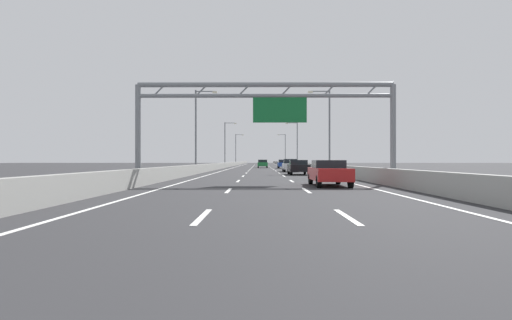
{
  "coord_description": "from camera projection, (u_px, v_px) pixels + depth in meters",
  "views": [
    {
      "loc": [
        -0.38,
        1.94,
        1.41
      ],
      "look_at": [
        -1.01,
        84.11,
        1.45
      ],
      "focal_mm": 29.84,
      "sensor_mm": 36.0,
      "label": 1
    }
  ],
  "objects": [
    {
      "name": "lane_dash_left_5",
      "position": [
        246.0,
        173.0,
        46.57
      ],
      "size": [
        0.16,
        3.0,
        0.01
      ],
      "primitive_type": "cube",
      "color": "white",
      "rests_on": "ground_plane"
    },
    {
      "name": "lane_dash_right_6",
      "position": [
        276.0,
        171.0,
        55.54
      ],
      "size": [
        0.16,
        3.0,
        0.01
      ],
      "primitive_type": "cube",
      "color": "white",
      "rests_on": "ground_plane"
    },
    {
      "name": "sign_gantry",
      "position": [
        267.0,
        106.0,
        26.89
      ],
      "size": [
        16.52,
        0.36,
        6.36
      ],
      "color": "gray",
      "rests_on": "ground_plane"
    },
    {
      "name": "black_car",
      "position": [
        298.0,
        167.0,
        41.47
      ],
      "size": [
        1.86,
        4.59,
        1.43
      ],
      "color": "black",
      "rests_on": "ground_plane"
    },
    {
      "name": "streetlamp_left_mid",
      "position": [
        198.0,
        126.0,
        48.93
      ],
      "size": [
        2.58,
        0.28,
        9.5
      ],
      "color": "slate",
      "rests_on": "ground_plane"
    },
    {
      "name": "lane_dash_right_17",
      "position": [
        265.0,
        164.0,
        154.54
      ],
      "size": [
        0.16,
        3.0,
        0.01
      ],
      "primitive_type": "cube",
      "color": "white",
      "rests_on": "ground_plane"
    },
    {
      "name": "edge_line_right",
      "position": [
        287.0,
        167.0,
        86.02
      ],
      "size": [
        0.16,
        176.0,
        0.01
      ],
      "primitive_type": "cube",
      "color": "white",
      "rests_on": "ground_plane"
    },
    {
      "name": "lane_dash_right_4",
      "position": [
        284.0,
        176.0,
        37.54
      ],
      "size": [
        0.16,
        3.0,
        0.01
      ],
      "primitive_type": "cube",
      "color": "white",
      "rests_on": "ground_plane"
    },
    {
      "name": "lane_dash_right_3",
      "position": [
        292.0,
        181.0,
        28.54
      ],
      "size": [
        0.16,
        3.0,
        0.01
      ],
      "primitive_type": "cube",
      "color": "white",
      "rests_on": "ground_plane"
    },
    {
      "name": "lane_dash_left_15",
      "position": [
        255.0,
        165.0,
        136.57
      ],
      "size": [
        0.16,
        3.0,
        0.01
      ],
      "primitive_type": "cube",
      "color": "white",
      "rests_on": "ground_plane"
    },
    {
      "name": "lane_dash_left_9",
      "position": [
        252.0,
        167.0,
        82.57
      ],
      "size": [
        0.16,
        3.0,
        0.01
      ],
      "primitive_type": "cube",
      "color": "white",
      "rests_on": "ground_plane"
    },
    {
      "name": "lane_dash_left_4",
      "position": [
        243.0,
        176.0,
        37.57
      ],
      "size": [
        0.16,
        3.0,
        0.01
      ],
      "primitive_type": "cube",
      "color": "white",
      "rests_on": "ground_plane"
    },
    {
      "name": "streetlamp_right_mid",
      "position": [
        327.0,
        126.0,
        48.82
      ],
      "size": [
        2.58,
        0.28,
        9.5
      ],
      "color": "slate",
      "rests_on": "ground_plane"
    },
    {
      "name": "streetlamp_left_far",
      "position": [
        226.0,
        142.0,
        90.42
      ],
      "size": [
        2.58,
        0.28,
        9.5
      ],
      "color": "slate",
      "rests_on": "ground_plane"
    },
    {
      "name": "lane_dash_left_14",
      "position": [
        255.0,
        165.0,
        127.57
      ],
      "size": [
        0.16,
        3.0,
        0.01
      ],
      "primitive_type": "cube",
      "color": "white",
      "rests_on": "ground_plane"
    },
    {
      "name": "lane_dash_left_7",
      "position": [
        250.0,
        169.0,
        64.57
      ],
      "size": [
        0.16,
        3.0,
        0.01
      ],
      "primitive_type": "cube",
      "color": "white",
      "rests_on": "ground_plane"
    },
    {
      "name": "blue_car",
      "position": [
        283.0,
        164.0,
        74.22
      ],
      "size": [
        1.81,
        4.66,
        1.52
      ],
      "color": "#2347AD",
      "rests_on": "ground_plane"
    },
    {
      "name": "lane_dash_right_14",
      "position": [
        267.0,
        165.0,
        127.54
      ],
      "size": [
        0.16,
        3.0,
        0.01
      ],
      "primitive_type": "cube",
      "color": "white",
      "rests_on": "ground_plane"
    },
    {
      "name": "lane_dash_right_11",
      "position": [
        268.0,
        166.0,
        100.54
      ],
      "size": [
        0.16,
        3.0,
        0.01
      ],
      "primitive_type": "cube",
      "color": "white",
      "rests_on": "ground_plane"
    },
    {
      "name": "lane_dash_left_1",
      "position": [
        202.0,
        217.0,
        10.57
      ],
      "size": [
        0.16,
        3.0,
        0.01
      ],
      "primitive_type": "cube",
      "color": "white",
      "rests_on": "ground_plane"
    },
    {
      "name": "lane_dash_left_13",
      "position": [
        254.0,
        165.0,
        118.57
      ],
      "size": [
        0.16,
        3.0,
        0.01
      ],
      "primitive_type": "cube",
      "color": "white",
      "rests_on": "ground_plane"
    },
    {
      "name": "lane_dash_right_5",
      "position": [
        279.0,
        173.0,
        46.54
      ],
      "size": [
        0.16,
        3.0,
        0.01
      ],
      "primitive_type": "cube",
      "color": "white",
      "rests_on": "ground_plane"
    },
    {
      "name": "lane_dash_right_2",
      "position": [
        307.0,
        191.0,
        19.54
      ],
      "size": [
        0.16,
        3.0,
        0.01
      ],
      "primitive_type": "cube",
      "color": "white",
      "rests_on": "ground_plane"
    },
    {
      "name": "lane_dash_right_7",
      "position": [
        274.0,
        169.0,
        64.54
      ],
      "size": [
        0.16,
        3.0,
        0.01
      ],
      "primitive_type": "cube",
      "color": "white",
      "rests_on": "ground_plane"
    },
    {
      "name": "lane_dash_right_1",
      "position": [
        347.0,
        217.0,
        10.54
      ],
      "size": [
        0.16,
        3.0,
        0.01
      ],
      "primitive_type": "cube",
      "color": "white",
      "rests_on": "ground_plane"
    },
    {
      "name": "edge_line_left",
      "position": [
        235.0,
        167.0,
        86.1
      ],
      "size": [
        0.16,
        176.0,
        0.01
      ],
      "primitive_type": "cube",
      "color": "white",
      "rests_on": "ground_plane"
    },
    {
      "name": "green_car",
      "position": [
        263.0,
        164.0,
        78.75
      ],
      "size": [
        1.85,
        4.34,
        1.51
      ],
      "color": "#1E7A38",
      "rests_on": "ground_plane"
    },
    {
      "name": "lane_dash_left_10",
      "position": [
        253.0,
        167.0,
        91.57
      ],
      "size": [
        0.16,
        3.0,
        0.01
      ],
      "primitive_type": "cube",
      "color": "white",
      "rests_on": "ground_plane"
    },
    {
      "name": "lane_dash_left_17",
      "position": [
        255.0,
        164.0,
        154.57
      ],
      "size": [
        0.16,
        3.0,
        0.01
      ],
      "primitive_type": "cube",
      "color": "white",
      "rests_on": "ground_plane"
    },
    {
      "name": "lane_dash_left_11",
      "position": [
        253.0,
        166.0,
        100.57
      ],
      "size": [
        0.16,
        3.0,
        0.01
      ],
      "primitive_type": "cube",
      "color": "white",
      "rests_on": "ground_plane"
    },
    {
      "name": "lane_dash_left_6",
      "position": [
        248.0,
        171.0,
        55.57
      ],
      "size": [
        0.16,
        3.0,
        0.01
      ],
      "primitive_type": "cube",
      "color": "white",
      "rests_on": "ground_plane"
    },
    {
      "name": "lane_dash_right_8",
      "position": [
        272.0,
        168.0,
        73.54
      ],
      "size": [
        0.16,
        3.0,
        0.01
      ],
      "primitive_type": "cube",
      "color": "white",
      "rests_on": "ground_plane"
    },
    {
      "name": "lane_dash_right_10",
      "position": [
        269.0,
        167.0,
        91.54
      ],
      "size": [
        0.16,
        3.0,
        0.01
      ],
      "primitive_type": "cube",
      "color": "white",
      "rests_on": "ground_plane"
    },
    {
      "name": "lane_dash_left_16",
      "position": [
        255.0,
        164.0,
        145.57
      ],
      "size": [
        0.16,
        3.0,
        0.01
      ],
      "primitive_type": "cube",
      "color": "white",
      "rests_on": "ground_plane"
    },
    {
      "name": "lane_dash_right_9",
      "position": [
        270.0,
        167.0,
        82.54
      ],
      "size": [
        0.16,
        3.0,
        0.01
      ],
      "primitive_type": "cube",
      "color": "white",
      "rests_on": "ground_plane"
    },
    {
      "name": "ground_plane",
      "position": [
        261.0,
        166.0,
        98.06
      ],
      "size": [
        260.0,
        260.0,
        0.0
      ],
      "primitive_type": "plane",
      "color": "#2D2D30"
    },
    {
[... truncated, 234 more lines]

